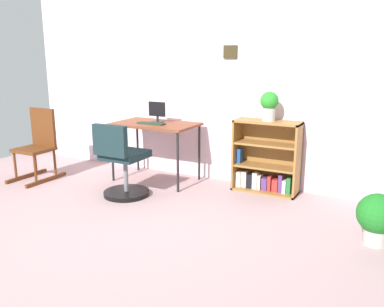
{
  "coord_description": "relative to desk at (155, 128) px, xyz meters",
  "views": [
    {
      "loc": [
        2.38,
        -2.51,
        1.57
      ],
      "look_at": [
        0.46,
        1.13,
        0.57
      ],
      "focal_mm": 37.94,
      "sensor_mm": 36.0,
      "label": 1
    }
  ],
  "objects": [
    {
      "name": "bookshelf_low",
      "position": [
        1.37,
        0.26,
        -0.32
      ],
      "size": [
        0.76,
        0.3,
        0.84
      ],
      "color": "olive",
      "rests_on": "ground_plane"
    },
    {
      "name": "desk",
      "position": [
        0.0,
        0.0,
        0.0
      ],
      "size": [
        1.04,
        0.63,
        0.74
      ],
      "color": "brown",
      "rests_on": "ground_plane"
    },
    {
      "name": "potted_plant_floor",
      "position": [
        2.63,
        -0.67,
        -0.43
      ],
      "size": [
        0.34,
        0.34,
        0.45
      ],
      "color": "#B7B2A8",
      "rests_on": "ground_plane"
    },
    {
      "name": "ground_plane",
      "position": [
        0.36,
        -1.7,
        -0.68
      ],
      "size": [
        6.24,
        6.24,
        0.0
      ],
      "primitive_type": "plane",
      "color": "#B08F91"
    },
    {
      "name": "wall_back",
      "position": [
        0.36,
        0.45,
        0.53
      ],
      "size": [
        5.2,
        0.12,
        2.43
      ],
      "color": "silver",
      "rests_on": "ground_plane"
    },
    {
      "name": "potted_plant_on_shelf",
      "position": [
        1.39,
        0.2,
        0.35
      ],
      "size": [
        0.2,
        0.2,
        0.33
      ],
      "color": "#B7B2A8",
      "rests_on": "bookshelf_low"
    },
    {
      "name": "office_chair",
      "position": [
        0.01,
        -0.71,
        -0.31
      ],
      "size": [
        0.52,
        0.55,
        0.85
      ],
      "color": "black",
      "rests_on": "ground_plane"
    },
    {
      "name": "monitor",
      "position": [
        -0.0,
        0.05,
        0.19
      ],
      "size": [
        0.23,
        0.15,
        0.26
      ],
      "color": "#262628",
      "rests_on": "desk"
    },
    {
      "name": "keyboard",
      "position": [
        -0.0,
        -0.09,
        0.07
      ],
      "size": [
        0.36,
        0.11,
        0.02
      ],
      "primitive_type": "cube",
      "color": "#243624",
      "rests_on": "desk"
    },
    {
      "name": "rocking_chair",
      "position": [
        -1.38,
        -0.63,
        -0.23
      ],
      "size": [
        0.42,
        0.64,
        0.91
      ],
      "color": "#5F3015",
      "rests_on": "ground_plane"
    }
  ]
}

